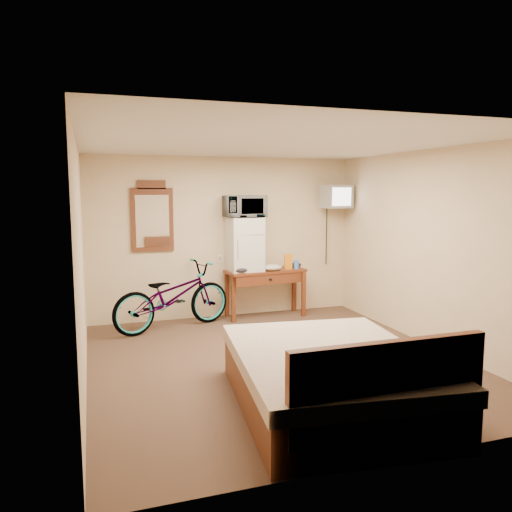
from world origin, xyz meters
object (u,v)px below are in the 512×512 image
microwave (244,206)px  wall_mirror (152,217)px  desk (266,278)px  bicycle (173,296)px  bed (333,378)px  crt_television (336,197)px  blue_cup (296,264)px  mini_fridge (245,244)px

microwave → wall_mirror: 1.40m
desk → bicycle: (-1.51, -0.23, -0.14)m
desk → bed: bearing=-99.5°
crt_television → wall_mirror: size_ratio=0.55×
blue_cup → crt_television: size_ratio=0.24×
microwave → desk: bearing=-10.9°
desk → mini_fridge: mini_fridge is taller
crt_television → blue_cup: bearing=-175.2°
wall_mirror → bicycle: (0.20, -0.50, -1.11)m
crt_television → wall_mirror: wall_mirror is taller
crt_television → microwave: bearing=178.5°
desk → bicycle: size_ratio=0.71×
crt_television → bed: bearing=-117.6°
mini_fridge → desk: bearing=-10.1°
microwave → crt_television: size_ratio=1.04×
bicycle → bed: size_ratio=0.77×
microwave → bed: (-0.23, -3.43, -1.45)m
desk → wall_mirror: wall_mirror is taller
desk → blue_cup: 0.53m
crt_television → bed: crt_television is taller
mini_fridge → bicycle: 1.39m
mini_fridge → blue_cup: 0.90m
bicycle → microwave: bearing=-95.1°
wall_mirror → microwave: bearing=-8.7°
mini_fridge → microwave: microwave is taller
blue_cup → crt_television: bearing=4.8°
desk → mini_fridge: (-0.33, 0.06, 0.54)m
mini_fridge → crt_television: (1.54, -0.04, 0.72)m
wall_mirror → bicycle: 1.23m
desk → microwave: bearing=169.8°
desk → bicycle: bearing=-171.3°
mini_fridge → bed: mini_fridge is taller
desk → wall_mirror: bearing=171.0°
mini_fridge → bed: size_ratio=0.35×
bicycle → bed: bearing=177.7°
microwave → bicycle: bearing=-166.8°
wall_mirror → bicycle: wall_mirror is taller
microwave → blue_cup: bearing=-7.7°
desk → crt_television: size_ratio=2.23×
blue_cup → wall_mirror: bearing=172.0°
mini_fridge → bed: 3.55m
blue_cup → bicycle: bicycle is taller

